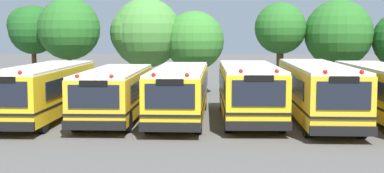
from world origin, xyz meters
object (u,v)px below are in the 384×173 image
(school_bus_1, at_px, (115,92))
(school_bus_0, at_px, (45,90))
(school_bus_2, at_px, (180,91))
(tree_4, at_px, (281,29))
(tree_2, at_px, (144,33))
(tree_1, at_px, (68,29))
(tree_5, at_px, (341,34))
(tree_0, at_px, (31,28))
(school_bus_4, at_px, (317,90))
(school_bus_3, at_px, (249,90))
(tree_3, at_px, (194,41))

(school_bus_1, bearing_deg, school_bus_0, -2.08)
(school_bus_2, distance_m, tree_4, 12.54)
(school_bus_1, xyz_separation_m, tree_2, (0.09, 11.07, 2.80))
(tree_1, relative_size, tree_5, 1.01)
(tree_0, distance_m, tree_5, 20.55)
(school_bus_2, relative_size, tree_1, 1.64)
(school_bus_1, relative_size, tree_5, 1.50)
(school_bus_0, height_order, tree_0, tree_0)
(school_bus_4, height_order, tree_0, tree_0)
(school_bus_2, height_order, tree_5, tree_5)
(school_bus_3, distance_m, tree_5, 12.59)
(tree_1, relative_size, tree_4, 1.04)
(school_bus_0, xyz_separation_m, tree_0, (-3.97, 10.39, 3.01))
(school_bus_2, xyz_separation_m, tree_0, (-10.48, 10.37, 3.05))
(school_bus_0, bearing_deg, school_bus_1, 178.63)
(school_bus_4, bearing_deg, tree_2, -48.06)
(school_bus_2, height_order, tree_0, tree_0)
(tree_4, relative_size, tree_5, 0.98)
(tree_3, bearing_deg, school_bus_0, -122.92)
(school_bus_0, distance_m, tree_1, 9.70)
(tree_0, relative_size, tree_1, 0.94)
(school_bus_4, relative_size, tree_2, 1.75)
(school_bus_0, xyz_separation_m, school_bus_2, (6.51, 0.02, -0.04))
(school_bus_0, relative_size, tree_2, 1.62)
(school_bus_4, xyz_separation_m, tree_2, (-9.47, 11.10, 2.66))
(tree_3, xyz_separation_m, tree_4, (5.75, -0.17, 0.80))
(school_bus_2, xyz_separation_m, tree_5, (10.07, 10.17, 2.71))
(tree_2, bearing_deg, tree_4, -2.36)
(tree_3, height_order, tree_5, tree_5)
(school_bus_0, height_order, tree_5, tree_5)
(school_bus_1, bearing_deg, tree_3, -107.18)
(school_bus_1, height_order, school_bus_4, school_bus_4)
(tree_4, bearing_deg, tree_1, -174.35)
(school_bus_3, xyz_separation_m, school_bus_4, (3.18, -0.11, 0.03))
(school_bus_1, distance_m, tree_4, 14.46)
(tree_2, relative_size, tree_4, 1.05)
(tree_1, bearing_deg, tree_0, 156.37)
(tree_3, bearing_deg, tree_1, -169.20)
(school_bus_3, relative_size, tree_3, 1.69)
(tree_4, distance_m, tree_5, 3.92)
(school_bus_0, distance_m, tree_0, 11.52)
(tree_4, bearing_deg, tree_2, 177.64)
(tree_3, bearing_deg, school_bus_4, -60.93)
(tree_1, bearing_deg, tree_2, 20.52)
(school_bus_3, bearing_deg, school_bus_0, -0.76)
(school_bus_2, height_order, tree_1, tree_1)
(school_bus_0, relative_size, tree_0, 1.76)
(school_bus_4, xyz_separation_m, tree_1, (-14.13, 9.35, 2.94))
(school_bus_4, relative_size, tree_0, 1.90)
(school_bus_0, xyz_separation_m, tree_2, (3.51, 10.90, 2.71))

